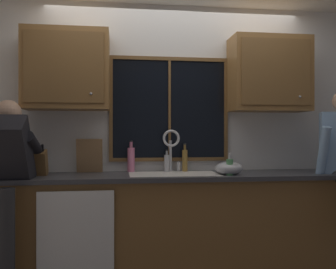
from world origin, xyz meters
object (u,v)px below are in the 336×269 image
object	(u,v)px
person_standing	(0,175)
cutting_board	(89,156)
knife_block	(40,163)
bottle_green_glass	(131,159)
soap_dispenser	(230,167)
bottle_amber_small	(167,163)
mixing_bowl	(229,168)
bottle_tall_clear	(185,160)

from	to	relation	value
person_standing	cutting_board	xyz separation A→B (m)	(0.64, 0.53, 0.11)
knife_block	bottle_green_glass	size ratio (longest dim) A/B	1.08
knife_block	cutting_board	size ratio (longest dim) A/B	1.00
soap_dispenser	bottle_green_glass	xyz separation A→B (m)	(-0.84, 0.41, 0.05)
knife_block	bottle_amber_small	world-z (taller)	knife_block
mixing_bowl	bottle_amber_small	world-z (taller)	bottle_amber_small
person_standing	bottle_amber_small	bearing A→B (deg)	20.45
cutting_board	bottle_green_glass	world-z (taller)	cutting_board
mixing_bowl	soap_dispenser	world-z (taller)	soap_dispenser
person_standing	knife_block	world-z (taller)	person_standing
bottle_green_glass	bottle_tall_clear	xyz separation A→B (m)	(0.51, -0.03, -0.01)
cutting_board	bottle_amber_small	xyz separation A→B (m)	(0.73, -0.02, -0.07)
mixing_bowl	bottle_tall_clear	size ratio (longest dim) A/B	0.90
cutting_board	person_standing	bearing A→B (deg)	-140.14
soap_dispenser	bottle_amber_small	bearing A→B (deg)	143.57
cutting_board	bottle_amber_small	distance (m)	0.73
bottle_tall_clear	knife_block	bearing A→B (deg)	-171.57
person_standing	bottle_tall_clear	distance (m)	1.62
bottle_tall_clear	person_standing	bearing A→B (deg)	-161.50
bottle_green_glass	bottle_amber_small	bearing A→B (deg)	-6.96
person_standing	mixing_bowl	distance (m)	1.89
knife_block	bottle_tall_clear	xyz separation A→B (m)	(1.31, 0.19, 0.00)
knife_block	soap_dispenser	size ratio (longest dim) A/B	1.64
person_standing	bottle_amber_small	xyz separation A→B (m)	(1.36, 0.51, 0.05)
mixing_bowl	person_standing	bearing A→B (deg)	-173.95
person_standing	knife_block	xyz separation A→B (m)	(0.23, 0.32, 0.07)
person_standing	soap_dispenser	xyz separation A→B (m)	(1.87, 0.14, 0.03)
person_standing	bottle_green_glass	bearing A→B (deg)	28.20
bottle_amber_small	mixing_bowl	bearing A→B (deg)	-30.78
bottle_green_glass	bottle_tall_clear	bearing A→B (deg)	-3.86
soap_dispenser	knife_block	bearing A→B (deg)	173.53
knife_block	bottle_tall_clear	world-z (taller)	knife_block
soap_dispenser	bottle_amber_small	distance (m)	0.63
cutting_board	knife_block	bearing A→B (deg)	-152.57
knife_block	bottle_tall_clear	size ratio (longest dim) A/B	1.19
mixing_bowl	bottle_green_glass	xyz separation A→B (m)	(-0.86, 0.35, 0.07)
mixing_bowl	bottle_tall_clear	bearing A→B (deg)	137.37
cutting_board	bottle_amber_small	world-z (taller)	cutting_board
soap_dispenser	bottle_tall_clear	xyz separation A→B (m)	(-0.33, 0.38, 0.04)
cutting_board	bottle_tall_clear	distance (m)	0.90
bottle_tall_clear	bottle_amber_small	world-z (taller)	bottle_tall_clear
cutting_board	soap_dispenser	size ratio (longest dim) A/B	1.63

